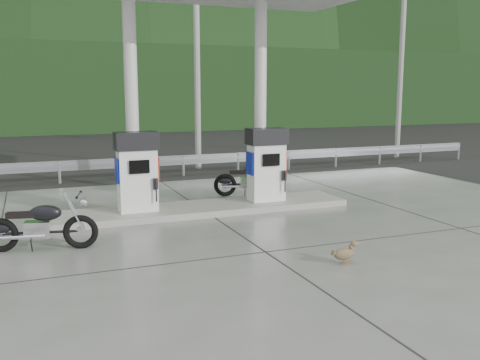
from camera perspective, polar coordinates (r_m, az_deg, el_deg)
name	(u,v)px	position (r m, az deg, el deg)	size (l,w,h in m)	color
ground	(245,239)	(10.56, 0.49, -6.30)	(160.00, 160.00, 0.00)	black
forecourt_apron	(245,238)	(10.56, 0.49, -6.25)	(18.00, 14.00, 0.02)	slate
pump_island	(205,208)	(12.82, -3.73, -3.04)	(7.00, 1.40, 0.15)	#9B9A91
gas_pump_left	(137,172)	(12.25, -10.91, 0.86)	(0.95, 0.55, 1.80)	white
gas_pump_right	(266,165)	(13.22, 2.84, 1.65)	(0.95, 0.55, 1.80)	white
canopy_column_left	(132,100)	(12.51, -11.50, 8.38)	(0.30, 0.30, 5.00)	white
canopy_column_right	(260,99)	(13.46, 2.18, 8.63)	(0.30, 0.30, 5.00)	white
guardrail	(154,157)	(17.96, -9.18, 2.48)	(26.00, 0.16, 1.42)	#9C9DA3
road	(135,164)	(21.45, -11.17, 1.66)	(60.00, 7.00, 0.01)	black
utility_pole_b	(197,59)	(19.82, -4.62, 12.76)	(0.22, 0.22, 8.00)	gray
utility_pole_c	(401,63)	(24.06, 16.81, 11.82)	(0.22, 0.22, 8.00)	gray
tree_band	(84,88)	(39.60, -16.32, 9.35)	(80.00, 6.00, 6.00)	black
forested_hills	(60,114)	(69.58, -18.61, 6.70)	(100.00, 40.00, 140.00)	black
motorcycle_left	(40,226)	(10.32, -20.51, -4.62)	(1.89, 0.60, 0.89)	black
motorcycle_right	(250,180)	(14.64, 1.07, 0.02)	(1.86, 0.59, 0.88)	black
duck	(344,254)	(9.15, 11.02, -7.79)	(0.46, 0.13, 0.33)	brown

